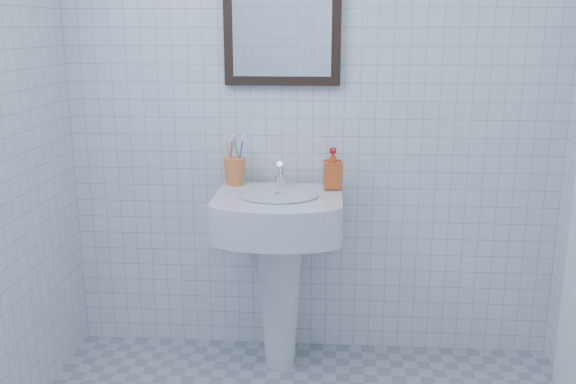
{
  "coord_description": "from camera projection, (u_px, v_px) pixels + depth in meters",
  "views": [
    {
      "loc": [
        0.09,
        -1.62,
        1.49
      ],
      "look_at": [
        -0.09,
        0.86,
        0.85
      ],
      "focal_mm": 40.0,
      "sensor_mm": 36.0,
      "label": 1
    }
  ],
  "objects": [
    {
      "name": "wall_back",
      "position": [
        313.0,
        83.0,
        2.79
      ],
      "size": [
        2.2,
        0.02,
        2.5
      ],
      "primitive_type": "cube",
      "color": "silver",
      "rests_on": "ground"
    },
    {
      "name": "soap_dispenser",
      "position": [
        333.0,
        168.0,
        2.75
      ],
      "size": [
        0.09,
        0.09,
        0.17
      ],
      "primitive_type": "imported",
      "rotation": [
        0.0,
        0.0,
        0.11
      ],
      "color": "#CF4214",
      "rests_on": "washbasin"
    },
    {
      "name": "toothbrush_cup",
      "position": [
        235.0,
        171.0,
        2.81
      ],
      "size": [
        0.12,
        0.12,
        0.12
      ],
      "primitive_type": null,
      "rotation": [
        0.0,
        0.0,
        -0.24
      ],
      "color": "orange",
      "rests_on": "washbasin"
    },
    {
      "name": "washbasin",
      "position": [
        279.0,
        251.0,
        2.76
      ],
      "size": [
        0.53,
        0.39,
        0.82
      ],
      "color": "silver",
      "rests_on": "ground"
    },
    {
      "name": "faucet",
      "position": [
        281.0,
        176.0,
        2.78
      ],
      "size": [
        0.05,
        0.11,
        0.12
      ],
      "color": "silver",
      "rests_on": "washbasin"
    },
    {
      "name": "wall_front",
      "position": [
        207.0,
        359.0,
        0.47
      ],
      "size": [
        2.2,
        0.02,
        2.5
      ],
      "primitive_type": "cube",
      "color": "silver",
      "rests_on": "ground"
    },
    {
      "name": "wall_mirror",
      "position": [
        282.0,
        11.0,
        2.7
      ],
      "size": [
        0.5,
        0.04,
        0.62
      ],
      "color": "black",
      "rests_on": "wall_back"
    }
  ]
}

